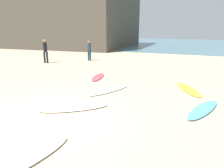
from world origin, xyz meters
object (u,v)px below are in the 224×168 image
surfboard_5 (26,159)px  beachgoer_far (89,50)px  surfboard_3 (203,109)px  surfboard_2 (110,90)px  surfboard_0 (74,108)px  surfboard_1 (188,89)px  surfboard_4 (98,77)px  beachgoer_mid (45,50)px

surfboard_5 → beachgoer_far: (-6.02, 12.29, 0.88)m
surfboard_3 → beachgoer_far: (-9.09, 8.02, 0.87)m
surfboard_2 → beachgoer_far: size_ratio=1.32×
surfboard_0 → surfboard_3: 4.14m
surfboard_0 → beachgoer_far: (-5.29, 9.67, 0.88)m
surfboard_1 → surfboard_2: (-2.97, -1.58, 0.00)m
surfboard_2 → beachgoer_far: 9.19m
surfboard_3 → surfboard_5: surfboard_3 is taller
surfboard_0 → surfboard_2: bearing=136.4°
surfboard_0 → beachgoer_far: beachgoer_far is taller
surfboard_2 → surfboard_4: (-1.66, 1.98, 0.00)m
surfboard_3 → beachgoer_far: size_ratio=1.34×
surfboard_5 → surfboard_3: bearing=63.8°
surfboard_2 → surfboard_3: bearing=9.7°
surfboard_3 → surfboard_5: size_ratio=1.07×
beachgoer_far → surfboard_0: bearing=129.8°
surfboard_5 → beachgoer_far: bearing=125.6°
surfboard_3 → surfboard_2: bearing=-172.9°
surfboard_0 → beachgoer_mid: beachgoer_mid is taller
surfboard_2 → surfboard_3: size_ratio=0.98×
surfboard_1 → surfboard_4: surfboard_4 is taller
surfboard_3 → beachgoer_mid: (-11.46, 5.41, 0.98)m
surfboard_2 → beachgoer_mid: 9.19m
surfboard_0 → surfboard_5: (0.73, -2.62, -0.00)m
surfboard_1 → beachgoer_far: (-8.42, 5.77, 0.88)m
surfboard_5 → beachgoer_far: size_ratio=1.26×
beachgoer_mid → surfboard_1: bearing=-55.2°
surfboard_1 → beachgoer_mid: beachgoer_mid is taller
surfboard_5 → beachgoer_mid: size_ratio=1.15×
surfboard_4 → beachgoer_mid: beachgoer_mid is taller
surfboard_3 → beachgoer_mid: beachgoer_mid is taller
surfboard_2 → beachgoer_mid: size_ratio=1.20×
surfboard_2 → surfboard_5: surfboard_5 is taller
surfboard_4 → surfboard_1: bearing=-21.4°
surfboard_2 → surfboard_5: size_ratio=1.04×
surfboard_1 → surfboard_2: size_ratio=1.04×
surfboard_1 → beachgoer_far: size_ratio=1.37×
surfboard_4 → beachgoer_mid: (-6.16, 2.75, 0.98)m
surfboard_0 → surfboard_4: surfboard_0 is taller
beachgoer_mid → surfboard_2: bearing=-70.1°
surfboard_4 → beachgoer_far: 6.63m
surfboard_4 → beachgoer_mid: size_ratio=1.08×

